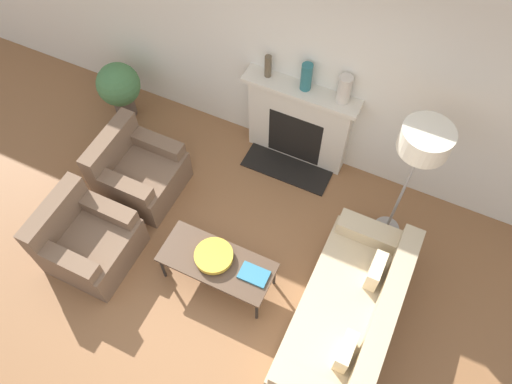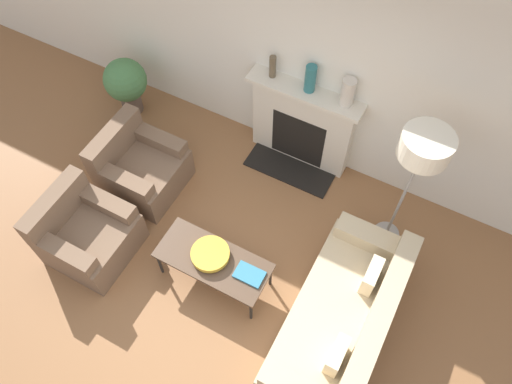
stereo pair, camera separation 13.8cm
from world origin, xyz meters
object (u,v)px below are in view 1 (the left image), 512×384
object	(u,v)px
book	(254,275)
mantel_vase_center_left	(306,77)
bowl	(214,256)
coffee_table	(217,263)
armchair_far	(138,172)
potted_plant	(119,87)
mantel_vase_left	(268,66)
mantel_vase_center_right	(344,89)
armchair_near	(87,241)
couch	(349,315)
floor_lamp	(423,146)
fireplace	(298,124)

from	to	relation	value
book	mantel_vase_center_left	world-z (taller)	mantel_vase_center_left
book	bowl	bearing A→B (deg)	179.69
coffee_table	book	xyz separation A→B (m)	(0.40, 0.03, 0.05)
armchair_far	potted_plant	distance (m)	1.26
bowl	book	world-z (taller)	bowl
coffee_table	mantel_vase_left	xyz separation A→B (m)	(-0.34, 1.95, 0.88)
mantel_vase_center_right	bowl	bearing A→B (deg)	-106.32
armchair_near	mantel_vase_left	bearing A→B (deg)	-24.92
couch	coffee_table	bearing A→B (deg)	-85.65
mantel_vase_left	mantel_vase_center_right	size ratio (longest dim) A/B	0.82
mantel_vase_left	armchair_far	bearing A→B (deg)	-129.48
couch	bowl	xyz separation A→B (m)	(-1.44, -0.08, 0.20)
couch	floor_lamp	world-z (taller)	floor_lamp
mantel_vase_center_left	mantel_vase_center_right	world-z (taller)	mantel_vase_center_right
mantel_vase_center_left	mantel_vase_center_right	xyz separation A→B (m)	(0.42, 0.00, 0.00)
fireplace	floor_lamp	xyz separation A→B (m)	(1.37, -0.56, 0.97)
mantel_vase_center_right	coffee_table	bearing A→B (deg)	-104.99
armchair_far	mantel_vase_center_right	xyz separation A→B (m)	(1.92, 1.28, 1.01)
fireplace	coffee_table	world-z (taller)	fireplace
fireplace	armchair_near	world-z (taller)	fireplace
potted_plant	armchair_far	bearing A→B (deg)	-47.95
floor_lamp	mantel_vase_left	distance (m)	1.89
armchair_far	bowl	distance (m)	1.51
fireplace	coffee_table	bearing A→B (deg)	-92.09
floor_lamp	coffee_table	bearing A→B (deg)	-136.36
armchair_far	book	size ratio (longest dim) A/B	2.86
fireplace	coffee_table	size ratio (longest dim) A/B	1.13
mantel_vase_left	book	bearing A→B (deg)	-68.74
fireplace	book	world-z (taller)	fireplace
fireplace	armchair_far	size ratio (longest dim) A/B	1.57
armchair_near	potted_plant	world-z (taller)	armchair_near
coffee_table	bowl	xyz separation A→B (m)	(-0.04, 0.02, 0.08)
mantel_vase_left	potted_plant	bearing A→B (deg)	-169.23
book	potted_plant	world-z (taller)	potted_plant
book	mantel_vase_center_left	bearing A→B (deg)	97.93
potted_plant	couch	bearing A→B (deg)	-22.17
mantel_vase_left	potted_plant	world-z (taller)	mantel_vase_left
armchair_far	mantel_vase_center_left	world-z (taller)	mantel_vase_center_left
fireplace	bowl	bearing A→B (deg)	-93.38
couch	mantel_vase_center_right	xyz separation A→B (m)	(-0.88, 1.84, 1.03)
mantel_vase_left	mantel_vase_center_left	bearing A→B (deg)	0.00
fireplace	mantel_vase_left	size ratio (longest dim) A/B	4.94
fireplace	couch	world-z (taller)	fireplace
fireplace	mantel_vase_center_right	bearing A→B (deg)	1.82
mantel_vase_left	coffee_table	bearing A→B (deg)	-79.99
armchair_far	mantel_vase_left	world-z (taller)	mantel_vase_left
armchair_far	coffee_table	size ratio (longest dim) A/B	0.72
couch	book	size ratio (longest dim) A/B	6.42
armchair_far	floor_lamp	xyz separation A→B (m)	(2.84, 0.71, 1.22)
mantel_vase_center_left	couch	bearing A→B (deg)	-54.78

